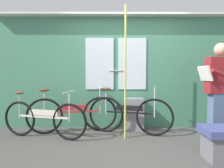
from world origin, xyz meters
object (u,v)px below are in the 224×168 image
Objects in this scene: bicycle_near_door at (43,119)px; passenger_reading_newspaper at (219,89)px; bicycle_by_pole at (129,115)px; bicycle_leaning_behind at (73,114)px; trash_bin_by_wall at (134,114)px; handrail_pole at (125,73)px.

bicycle_near_door is 0.96× the size of passenger_reading_newspaper.
passenger_reading_newspaper reaches higher than bicycle_by_pole.
passenger_reading_newspaper is (3.13, -0.14, 0.55)m from bicycle_near_door.
bicycle_leaning_behind is 1.25m from trash_bin_by_wall.
passenger_reading_newspaper is at bearing -25.20° from trash_bin_by_wall.
passenger_reading_newspaper reaches higher than bicycle_near_door.
bicycle_near_door is 1.71m from handrail_pole.
bicycle_by_pole is at bearing -16.97° from bicycle_leaning_behind.
trash_bin_by_wall is at bearing -29.83° from passenger_reading_newspaper.
bicycle_leaning_behind is 2.65× the size of trash_bin_by_wall.
bicycle_near_door is 3.18m from passenger_reading_newspaper.
trash_bin_by_wall is 0.28× the size of handrail_pole.
passenger_reading_newspaper is 1.66m from handrail_pole.
bicycle_by_pole is at bearing -113.01° from trash_bin_by_wall.
trash_bin_by_wall is at bearing -3.26° from bicycle_leaning_behind.
handrail_pole reaches higher than bicycle_near_door.
bicycle_by_pole is (1.59, 0.24, 0.02)m from bicycle_near_door.
handrail_pole is at bearing -31.65° from bicycle_leaning_behind.
bicycle_by_pole is at bearing -18.49° from passenger_reading_newspaper.
bicycle_leaning_behind is at bearing 160.00° from handrail_pole.
passenger_reading_newspaper is 0.71× the size of handrail_pole.
passenger_reading_newspaper is 1.67m from trash_bin_by_wall.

